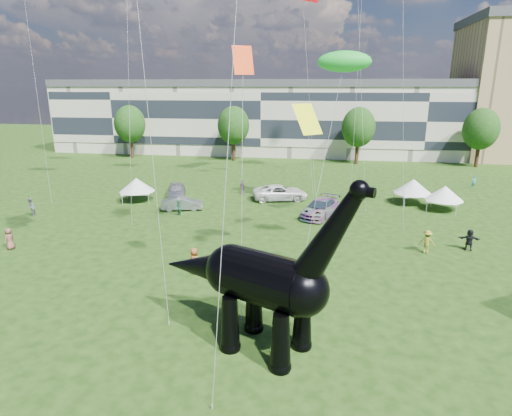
# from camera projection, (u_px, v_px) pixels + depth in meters

# --- Properties ---
(ground) EXTENTS (220.00, 220.00, 0.00)m
(ground) POSITION_uv_depth(u_px,v_px,m) (252.00, 363.00, 19.38)
(ground) COLOR #16330C
(ground) RESTS_ON ground
(terrace_row) EXTENTS (78.00, 11.00, 12.00)m
(terrace_row) POSITION_uv_depth(u_px,v_px,m) (265.00, 120.00, 77.78)
(terrace_row) COLOR beige
(terrace_row) RESTS_ON ground
(tree_far_left) EXTENTS (5.20, 5.20, 9.44)m
(tree_far_left) POSITION_uv_depth(u_px,v_px,m) (130.00, 121.00, 72.48)
(tree_far_left) COLOR #382314
(tree_far_left) RESTS_ON ground
(tree_mid_left) EXTENTS (5.20, 5.20, 9.44)m
(tree_mid_left) POSITION_uv_depth(u_px,v_px,m) (233.00, 122.00, 69.76)
(tree_mid_left) COLOR #382314
(tree_mid_left) RESTS_ON ground
(tree_mid_right) EXTENTS (5.20, 5.20, 9.44)m
(tree_mid_right) POSITION_uv_depth(u_px,v_px,m) (359.00, 124.00, 66.73)
(tree_mid_right) COLOR #382314
(tree_mid_right) RESTS_ON ground
(tree_far_right) EXTENTS (5.20, 5.20, 9.44)m
(tree_far_right) POSITION_uv_depth(u_px,v_px,m) (482.00, 126.00, 64.01)
(tree_far_right) COLOR #382314
(tree_far_right) RESTS_ON ground
(dinosaur_sculpture) EXTENTS (10.72, 6.08, 9.08)m
(dinosaur_sculpture) POSITION_uv_depth(u_px,v_px,m) (258.00, 280.00, 19.81)
(dinosaur_sculpture) COLOR black
(dinosaur_sculpture) RESTS_ON ground
(car_silver) EXTENTS (3.30, 5.24, 1.66)m
(car_silver) POSITION_uv_depth(u_px,v_px,m) (176.00, 190.00, 47.66)
(car_silver) COLOR #B8B9BD
(car_silver) RESTS_ON ground
(car_grey) EXTENTS (4.37, 2.51, 1.36)m
(car_grey) POSITION_uv_depth(u_px,v_px,m) (182.00, 203.00, 42.97)
(car_grey) COLOR gray
(car_grey) RESTS_ON ground
(car_white) EXTENTS (6.42, 4.10, 1.65)m
(car_white) POSITION_uv_depth(u_px,v_px,m) (280.00, 193.00, 46.70)
(car_white) COLOR white
(car_white) RESTS_ON ground
(car_dark) EXTENTS (4.18, 6.13, 1.65)m
(car_dark) POSITION_uv_depth(u_px,v_px,m) (320.00, 208.00, 40.87)
(car_dark) COLOR #595960
(car_dark) RESTS_ON ground
(gazebo_near) EXTENTS (4.66, 4.66, 2.69)m
(gazebo_near) POSITION_uv_depth(u_px,v_px,m) (413.00, 187.00, 44.88)
(gazebo_near) COLOR silver
(gazebo_near) RESTS_ON ground
(gazebo_far) EXTENTS (4.71, 4.71, 2.52)m
(gazebo_far) POSITION_uv_depth(u_px,v_px,m) (445.00, 193.00, 42.49)
(gazebo_far) COLOR white
(gazebo_far) RESTS_ON ground
(gazebo_left) EXTENTS (4.52, 4.52, 2.57)m
(gazebo_left) POSITION_uv_depth(u_px,v_px,m) (137.00, 185.00, 45.91)
(gazebo_left) COLOR silver
(gazebo_left) RESTS_ON ground
(visitors) EXTENTS (46.42, 46.03, 1.81)m
(visitors) POSITION_uv_depth(u_px,v_px,m) (259.00, 236.00, 33.10)
(visitors) COLOR brown
(visitors) RESTS_ON ground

